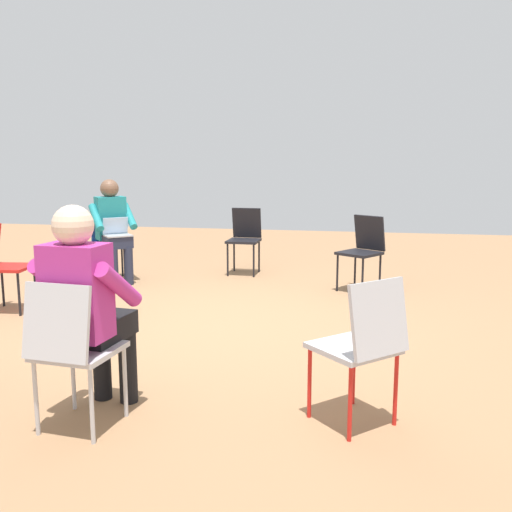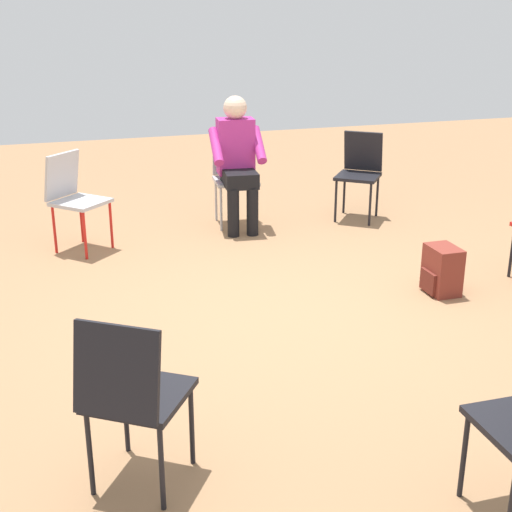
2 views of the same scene
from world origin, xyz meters
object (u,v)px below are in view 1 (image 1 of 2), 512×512
Objects in this scene: chair_southeast at (363,341)px; chair_northwest at (110,240)px; chair_south at (71,345)px; chair_north at (245,236)px; person_in_magenta at (87,301)px; chair_northeast at (363,247)px; backpack_near_laptop_user at (92,300)px; chair_west at (1,261)px; person_with_laptop at (113,225)px.

chair_southeast is 4.65m from chair_northwest.
chair_south is 4.51m from chair_north.
chair_northwest is at bearing 118.92° from person_in_magenta.
person_in_magenta is (-1.52, -0.19, 0.20)m from chair_southeast.
chair_northeast is 2.99m from backpack_near_laptop_user.
person_in_magenta reaches higher than chair_south.
chair_south is at bearing 34.69° from chair_west.
person_with_laptop is (0.11, -0.13, 0.20)m from chair_northwest.
person_with_laptop reaches higher than chair_southeast.
chair_northwest is 0.69× the size of person_in_magenta.
person_with_laptop reaches higher than chair_south.
chair_south is at bearing 148.92° from chair_southeast.
chair_west is at bearing 139.43° from person_in_magenta.
chair_northwest is (-3.10, 3.46, 0.00)m from chair_southeast.
chair_northwest is 1.00× the size of chair_west.
chair_northeast is (-0.02, 3.42, 0.00)m from chair_southeast.
chair_north is (-1.52, 0.72, 0.00)m from chair_northeast.
chair_north is 2.55m from backpack_near_laptop_user.
backpack_near_laptop_user is at bearing 66.85° from chair_northeast.
backpack_near_laptop_user is (0.95, -0.02, -0.34)m from chair_west.
chair_northeast and chair_north have the same top height.
backpack_near_laptop_user is at bearing 66.43° from person_with_laptop.
chair_southeast is 4.48m from person_with_laptop.
person_in_magenta is (-1.50, -3.62, 0.20)m from chair_northeast.
chair_west is (-0.38, -1.62, 0.00)m from chair_northwest.
backpack_near_laptop_user is (-0.99, 2.18, -0.34)m from chair_south.
chair_southeast is 3.43m from chair_northeast.
person_in_magenta is at bearing 142.99° from chair_southeast.
person_with_laptop is (-1.45, -0.81, 0.20)m from chair_north.
backpack_near_laptop_user is at bearing 99.97° from chair_southeast.
chair_west is 3.01m from chair_north.
person_in_magenta is (1.58, -3.66, 0.20)m from chair_northwest.
chair_south is (-1.53, -0.36, 0.00)m from chair_southeast.
chair_northeast and chair_west have the same top height.
chair_north is at bearing 66.15° from chair_southeast.
person_with_laptop is (-2.99, 3.34, 0.20)m from chair_southeast.
backpack_near_laptop_user is at bearing 82.10° from chair_west.
chair_north is 1.67m from person_with_laptop.
chair_northeast is 3.92m from person_in_magenta.
person_in_magenta is at bearing 72.03° from person_with_laptop.
chair_northwest and chair_west have the same top height.
chair_south is (-1.51, -3.78, 0.00)m from chair_northeast.
chair_southeast is 0.69× the size of person_with_laptop.
chair_west is 0.69× the size of person_with_laptop.
person_with_laptop reaches higher than chair_west.
chair_northeast is 1.00× the size of chair_west.
person_with_laptop is at bearing 30.27° from chair_north.
chair_south is 0.69× the size of person_in_magenta.
chair_northwest is at bearing 160.23° from chair_west.
person_with_laptop and person_in_magenta have the same top height.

